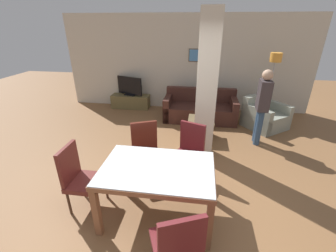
% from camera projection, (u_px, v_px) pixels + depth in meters
% --- Properties ---
extents(ground_plane, '(18.00, 18.00, 0.00)m').
position_uv_depth(ground_plane, '(158.00, 213.00, 3.18)').
color(ground_plane, brown).
extents(back_wall, '(7.20, 0.09, 2.70)m').
position_uv_depth(back_wall, '(185.00, 64.00, 6.57)').
color(back_wall, beige).
rests_on(back_wall, ground_plane).
extents(divider_pillar, '(0.36, 0.34, 2.70)m').
position_uv_depth(divider_pillar, '(206.00, 89.00, 4.07)').
color(divider_pillar, beige).
rests_on(divider_pillar, ground_plane).
extents(dining_table, '(1.45, 0.97, 0.78)m').
position_uv_depth(dining_table, '(157.00, 178.00, 2.92)').
color(dining_table, brown).
rests_on(dining_table, ground_plane).
extents(dining_chair_far_left, '(0.60, 0.60, 0.97)m').
position_uv_depth(dining_chair_far_left, '(146.00, 149.00, 3.76)').
color(dining_chair_far_left, '#572117').
rests_on(dining_chair_far_left, ground_plane).
extents(dining_chair_near_right, '(0.60, 0.60, 0.97)m').
position_uv_depth(dining_chair_near_right, '(178.00, 244.00, 2.15)').
color(dining_chair_near_right, maroon).
rests_on(dining_chair_near_right, ground_plane).
extents(dining_chair_head_left, '(0.46, 0.46, 0.97)m').
position_uv_depth(dining_chair_head_left, '(79.00, 176.00, 3.11)').
color(dining_chair_head_left, maroon).
rests_on(dining_chair_head_left, ground_plane).
extents(dining_chair_far_right, '(0.60, 0.60, 0.97)m').
position_uv_depth(dining_chair_far_right, '(189.00, 150.00, 3.73)').
color(dining_chair_far_right, maroon).
rests_on(dining_chair_far_right, ground_plane).
extents(sofa, '(1.92, 0.87, 0.81)m').
position_uv_depth(sofa, '(200.00, 109.00, 6.16)').
color(sofa, '#3E201A').
rests_on(sofa, ground_plane).
extents(armchair, '(1.21, 1.21, 0.78)m').
position_uv_depth(armchair, '(264.00, 117.00, 5.69)').
color(armchair, gray).
rests_on(armchair, ground_plane).
extents(coffee_table, '(0.58, 0.58, 0.46)m').
position_uv_depth(coffee_table, '(201.00, 128.00, 5.18)').
color(coffee_table, brown).
rests_on(coffee_table, ground_plane).
extents(bottle, '(0.06, 0.06, 0.23)m').
position_uv_depth(bottle, '(200.00, 113.00, 5.17)').
color(bottle, '#194C23').
rests_on(bottle, coffee_table).
extents(tv_stand, '(1.16, 0.40, 0.41)m').
position_uv_depth(tv_stand, '(131.00, 101.00, 7.02)').
color(tv_stand, brown).
rests_on(tv_stand, ground_plane).
extents(tv_screen, '(0.82, 0.32, 0.57)m').
position_uv_depth(tv_screen, '(130.00, 86.00, 6.82)').
color(tv_screen, black).
rests_on(tv_screen, tv_stand).
extents(floor_lamp, '(0.28, 0.28, 1.78)m').
position_uv_depth(floor_lamp, '(275.00, 65.00, 5.61)').
color(floor_lamp, '#B7B7BC').
rests_on(floor_lamp, ground_plane).
extents(standing_person, '(0.24, 0.39, 1.62)m').
position_uv_depth(standing_person, '(262.00, 103.00, 4.66)').
color(standing_person, navy).
rests_on(standing_person, ground_plane).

